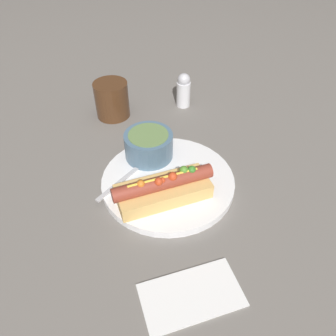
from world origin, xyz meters
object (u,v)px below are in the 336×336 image
hot_dog (164,188)px  drinking_glass (112,100)px  soup_bowl (149,144)px  spoon (145,161)px  salt_shaker (184,90)px

hot_dog → drinking_glass: (-0.18, 0.26, 0.01)m
hot_dog → soup_bowl: hot_dog is taller
hot_dog → spoon: hot_dog is taller
soup_bowl → salt_shaker: salt_shaker is taller
hot_dog → salt_shaker: salt_shaker is taller
hot_dog → spoon: bearing=92.4°
hot_dog → spoon: size_ratio=1.05×
drinking_glass → salt_shaker: same height
soup_bowl → drinking_glass: size_ratio=1.13×
hot_dog → soup_bowl: size_ratio=1.81×
spoon → salt_shaker: size_ratio=1.92×
drinking_glass → salt_shaker: bearing=25.0°
drinking_glass → soup_bowl: bearing=-50.7°
spoon → salt_shaker: bearing=17.7°
spoon → drinking_glass: (-0.12, 0.17, 0.02)m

